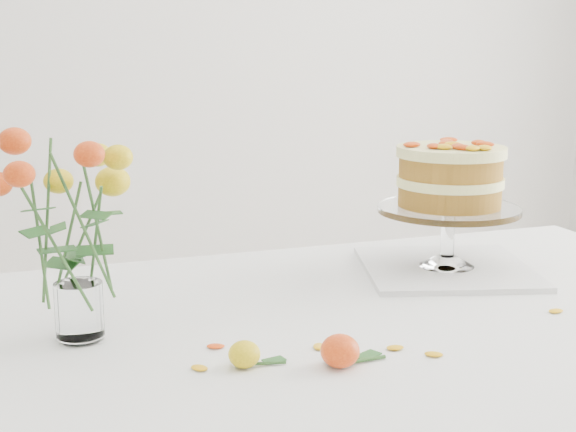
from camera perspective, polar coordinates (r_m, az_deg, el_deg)
name	(u,v)px	position (r m, az deg, el deg)	size (l,w,h in m)	color
table	(365,365)	(1.32, 5.53, -10.51)	(1.43, 0.93, 0.76)	tan
napkin	(446,268)	(1.57, 11.19, -3.67)	(0.31, 0.31, 0.01)	silver
cake_stand	(450,183)	(1.54, 11.44, 2.32)	(0.27, 0.27, 0.24)	white
rose_vase	(73,203)	(1.17, -15.02, 0.92)	(0.28, 0.28, 0.35)	white
loose_rose_near	(245,354)	(1.09, -3.11, -9.80)	(0.08, 0.04, 0.04)	yellow
loose_rose_far	(340,351)	(1.09, 3.74, -9.56)	(0.10, 0.05, 0.05)	red
stray_petal_a	(319,347)	(1.16, 2.25, -9.28)	(0.03, 0.02, 0.00)	#FFB610
stray_petal_b	(395,348)	(1.17, 7.62, -9.29)	(0.03, 0.02, 0.00)	#FFB610
stray_petal_c	(434,355)	(1.15, 10.33, -9.67)	(0.03, 0.02, 0.00)	#FFB610
stray_petal_d	(216,346)	(1.17, -5.16, -9.23)	(0.03, 0.02, 0.00)	#FFB610
stray_petal_e	(199,368)	(1.10, -6.32, -10.71)	(0.03, 0.02, 0.00)	#FFB610
stray_petal_f	(556,311)	(1.38, 18.51, -6.44)	(0.03, 0.02, 0.00)	#FFB610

